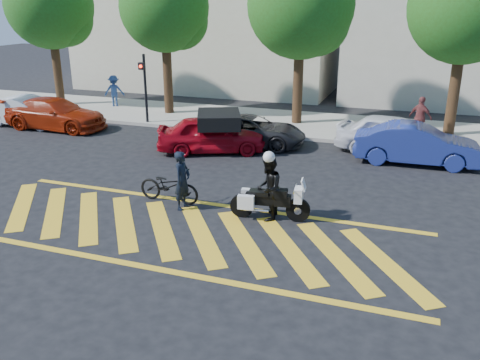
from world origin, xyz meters
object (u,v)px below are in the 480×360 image
(parked_mid_left, at_px, (251,131))
(officer_moto, at_px, (268,188))
(bicycle, at_px, (169,186))
(police_motorcycle, at_px, (269,201))
(parked_right, at_px, (417,144))
(parked_far_left, at_px, (28,112))
(parked_mid_right, at_px, (395,135))
(officer_bike, at_px, (182,180))
(parked_left, at_px, (56,114))
(red_convertible, at_px, (212,134))

(parked_mid_left, bearing_deg, officer_moto, -162.67)
(bicycle, xyz_separation_m, police_motorcycle, (3.01, -0.21, 0.02))
(parked_mid_left, bearing_deg, parked_right, -97.48)
(bicycle, relative_size, parked_far_left, 0.45)
(parked_mid_right, height_order, parked_right, parked_mid_right)
(officer_bike, distance_m, parked_left, 11.33)
(parked_mid_right, bearing_deg, parked_far_left, 100.35)
(officer_bike, distance_m, parked_mid_right, 8.99)
(officer_bike, bearing_deg, parked_mid_right, -32.26)
(police_motorcycle, distance_m, parked_left, 13.35)
(parked_left, distance_m, parked_mid_right, 14.50)
(parked_mid_left, height_order, parked_right, parked_right)
(parked_far_left, relative_size, parked_mid_left, 0.96)
(bicycle, bearing_deg, officer_bike, -116.17)
(police_motorcycle, distance_m, parked_mid_left, 7.19)
(bicycle, height_order, parked_mid_right, parked_mid_right)
(officer_moto, bearing_deg, police_motorcycle, 65.24)
(parked_far_left, xyz_separation_m, parked_mid_right, (16.00, 0.93, 0.06))
(parked_mid_left, bearing_deg, parked_mid_right, -88.11)
(officer_moto, xyz_separation_m, red_convertible, (-3.79, 5.27, -0.17))
(parked_left, relative_size, parked_mid_right, 1.09)
(officer_bike, xyz_separation_m, parked_mid_left, (-0.25, 6.77, -0.23))
(police_motorcycle, height_order, parked_mid_left, parked_mid_left)
(officer_moto, relative_size, parked_mid_right, 0.40)
(officer_bike, bearing_deg, parked_left, 58.01)
(police_motorcycle, bearing_deg, officer_bike, 174.78)
(officer_bike, xyz_separation_m, bicycle, (-0.58, 0.31, -0.34))
(officer_moto, bearing_deg, bicycle, -101.58)
(parked_left, bearing_deg, red_convertible, -98.43)
(police_motorcycle, height_order, officer_moto, officer_moto)
(parked_far_left, relative_size, parked_left, 0.87)
(officer_moto, xyz_separation_m, parked_left, (-11.73, 6.34, -0.18))
(officer_bike, relative_size, parked_right, 0.38)
(red_convertible, relative_size, parked_left, 0.87)
(officer_bike, bearing_deg, bicycle, 64.32)
(bicycle, height_order, red_convertible, red_convertible)
(officer_moto, xyz_separation_m, parked_right, (3.53, 6.34, -0.15))
(parked_far_left, xyz_separation_m, parked_left, (1.53, 0.00, 0.00))
(parked_left, xyz_separation_m, parked_mid_right, (14.47, 0.93, 0.05))
(parked_left, xyz_separation_m, parked_right, (15.27, 0.00, 0.03))
(police_motorcycle, distance_m, officer_moto, 0.35)
(bicycle, height_order, officer_moto, officer_moto)
(parked_right, bearing_deg, parked_mid_right, 38.74)
(bicycle, xyz_separation_m, parked_mid_left, (0.33, 6.46, 0.11))
(red_convertible, height_order, parked_mid_left, red_convertible)
(officer_moto, height_order, red_convertible, officer_moto)
(officer_bike, xyz_separation_m, red_convertible, (-1.37, 5.38, -0.13))
(police_motorcycle, relative_size, parked_mid_right, 0.49)
(officer_moto, height_order, parked_mid_right, officer_moto)
(officer_bike, bearing_deg, police_motorcycle, -84.98)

